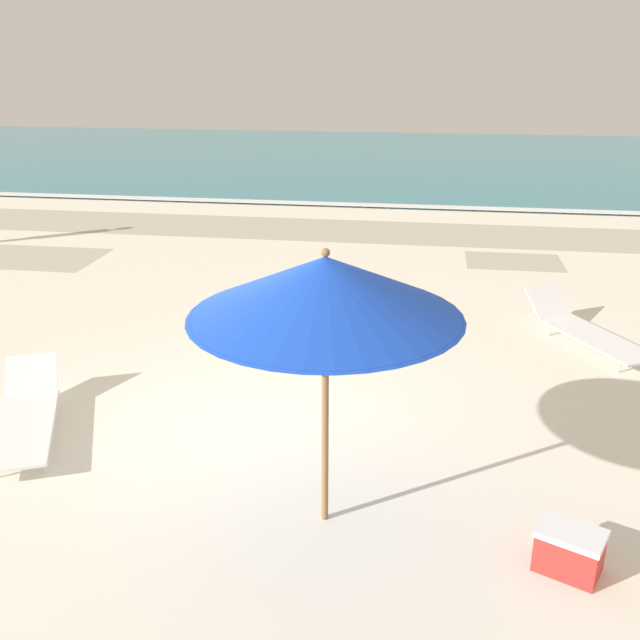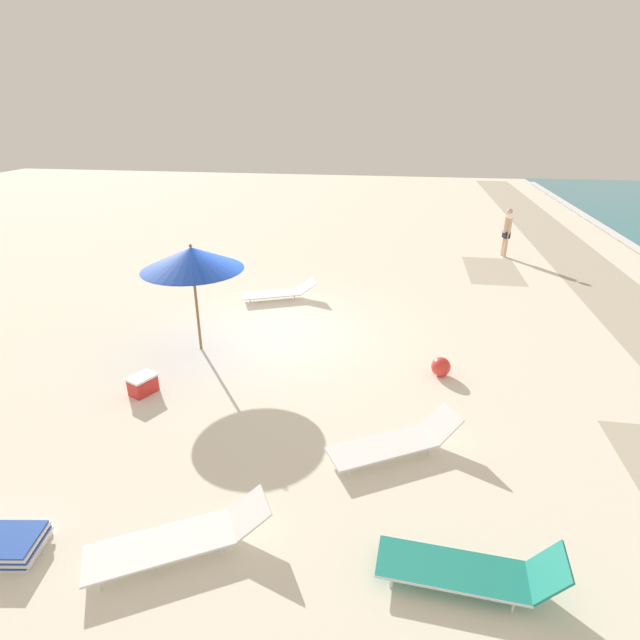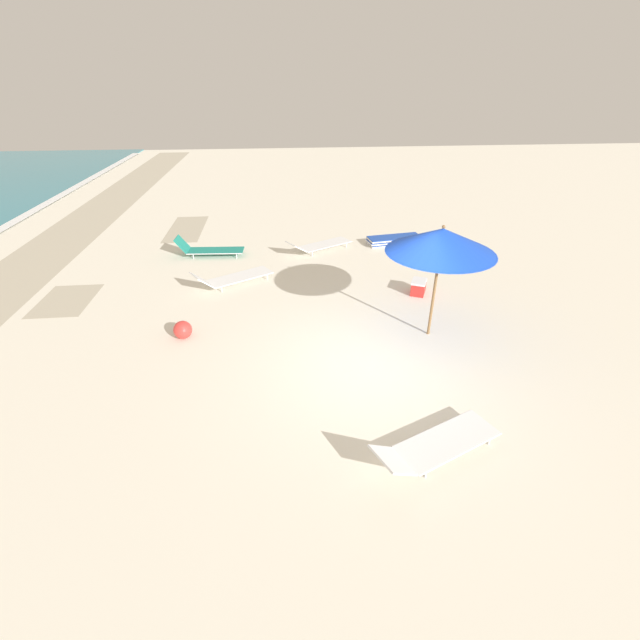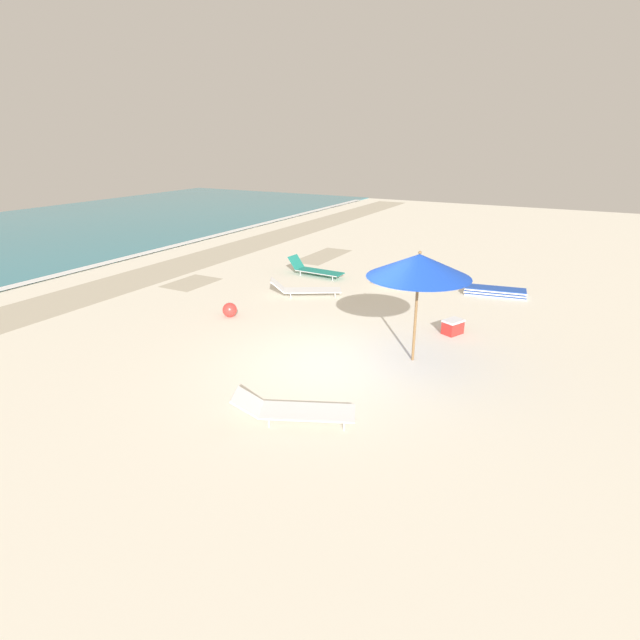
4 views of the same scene
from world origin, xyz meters
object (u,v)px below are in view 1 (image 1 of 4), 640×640
object	(u,v)px
beach_umbrella	(325,288)
beach_ball	(397,302)
sun_lounger_near_water_left	(25,415)
sun_lounger_near_water_right	(586,330)
cooler_box	(569,550)

from	to	relation	value
beach_umbrella	beach_ball	xyz separation A→B (m)	(0.36, 5.35, -1.94)
sun_lounger_near_water_left	sun_lounger_near_water_right	xyz separation A→B (m)	(6.44, 3.47, 0.01)
beach_umbrella	sun_lounger_near_water_left	bearing A→B (deg)	163.35
sun_lounger_near_water_left	sun_lounger_near_water_right	world-z (taller)	sun_lounger_near_water_right
beach_ball	sun_lounger_near_water_left	bearing A→B (deg)	-131.02
beach_umbrella	beach_ball	distance (m)	5.70
sun_lounger_near_water_right	beach_ball	size ratio (longest dim) A/B	5.50
sun_lounger_near_water_right	sun_lounger_near_water_left	bearing A→B (deg)	178.09
beach_umbrella	beach_ball	size ratio (longest dim) A/B	6.18
beach_ball	cooler_box	size ratio (longest dim) A/B	0.66
beach_ball	cooler_box	xyz separation A→B (m)	(1.63, -5.72, -0.01)
sun_lounger_near_water_left	cooler_box	bearing A→B (deg)	-38.17
sun_lounger_near_water_right	cooler_box	bearing A→B (deg)	-132.34
beach_umbrella	sun_lounger_near_water_right	bearing A→B (deg)	55.86
beach_umbrella	sun_lounger_near_water_right	xyz separation A→B (m)	(3.04, 4.49, -1.93)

